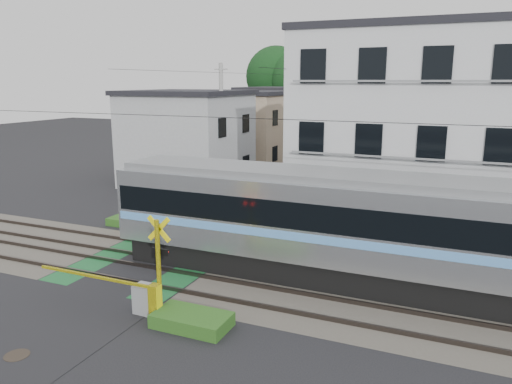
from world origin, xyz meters
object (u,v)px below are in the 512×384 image
at_px(commuter_train, 370,228).
at_px(manhole_cover, 17,355).
at_px(apartment_block, 412,130).
at_px(pedestrian, 331,146).
at_px(crossing_signal_near, 147,292).
at_px(crossing_signal_far, 147,215).

distance_m(commuter_train, manhole_cover, 11.17).
height_order(apartment_block, manhole_cover, apartment_block).
distance_m(apartment_block, pedestrian, 23.48).
bearing_deg(manhole_cover, crossing_signal_near, 62.31).
xyz_separation_m(commuter_train, manhole_cover, (-7.36, -8.14, -2.04)).
bearing_deg(commuter_train, manhole_cover, -132.13).
distance_m(crossing_signal_near, crossing_signal_far, 8.95).
relative_size(crossing_signal_far, apartment_block, 0.46).
height_order(crossing_signal_far, apartment_block, apartment_block).
distance_m(crossing_signal_near, pedestrian, 34.48).
relative_size(commuter_train, manhole_cover, 29.03).
relative_size(commuter_train, crossing_signal_near, 3.93).
xyz_separation_m(crossing_signal_near, pedestrian, (-3.57, 34.30, 0.20)).
height_order(commuter_train, pedestrian, commuter_train).
bearing_deg(apartment_block, crossing_signal_near, -114.22).
bearing_deg(manhole_cover, apartment_block, 65.07).
bearing_deg(crossing_signal_far, crossing_signal_near, -54.71).
height_order(crossing_signal_near, manhole_cover, crossing_signal_near).
distance_m(apartment_block, manhole_cover, 18.71).
bearing_deg(crossing_signal_near, commuter_train, 40.72).
xyz_separation_m(crossing_signal_far, apartment_block, (11.09, 5.84, 3.94)).
xyz_separation_m(apartment_block, pedestrian, (-9.48, 21.15, -3.74)).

